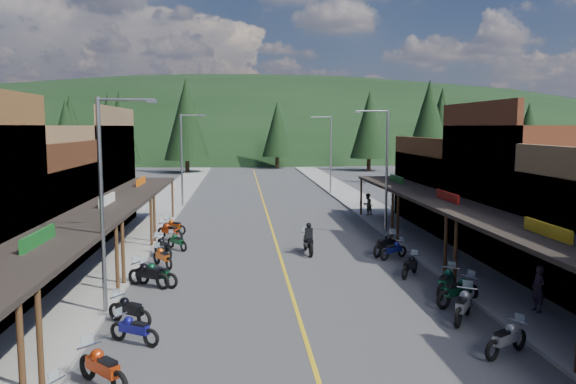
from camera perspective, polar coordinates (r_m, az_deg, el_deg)
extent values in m
plane|color=#38383A|center=(27.54, -0.38, -7.93)|extent=(220.00, 220.00, 0.00)
cube|color=gold|center=(47.13, -2.27, -1.79)|extent=(0.15, 90.00, 0.01)
cube|color=gray|center=(47.54, -12.81, -1.80)|extent=(3.40, 94.00, 0.15)
cube|color=gray|center=(48.29, 8.10, -1.56)|extent=(3.40, 94.00, 0.15)
cylinder|color=#472D19|center=(14.98, -25.44, -15.35)|extent=(0.16, 0.16, 3.00)
cube|color=black|center=(20.20, -23.99, -5.19)|extent=(3.20, 10.20, 0.18)
cylinder|color=#472D19|center=(16.03, -23.90, -13.81)|extent=(0.16, 0.16, 3.00)
cylinder|color=#472D19|center=(24.35, -16.98, -6.55)|extent=(0.16, 0.16, 3.00)
cube|color=#14591E|center=(20.16, -24.02, -4.63)|extent=(0.12, 3.00, 0.70)
cube|color=#3F2111|center=(29.65, -20.61, -1.21)|extent=(0.30, 9.00, 6.20)
cube|color=black|center=(29.30, -17.87, -1.39)|extent=(3.20, 9.00, 0.18)
cylinder|color=#472D19|center=(25.49, -16.42, -5.94)|extent=(0.16, 0.16, 3.00)
cylinder|color=#472D19|center=(33.03, -13.73, -3.01)|extent=(0.16, 0.16, 3.00)
cube|color=silver|center=(29.28, -17.89, -1.00)|extent=(0.12, 3.00, 0.70)
cube|color=brown|center=(39.85, -22.25, 1.22)|extent=(8.00, 10.20, 7.00)
cube|color=brown|center=(38.83, -16.85, 2.19)|extent=(0.30, 10.20, 8.20)
cube|color=black|center=(38.65, -14.69, 0.60)|extent=(3.20, 10.20, 0.18)
cylinder|color=#472D19|center=(34.20, -13.42, -2.67)|extent=(0.16, 0.16, 3.00)
cylinder|color=#472D19|center=(43.03, -11.65, -0.73)|extent=(0.16, 0.16, 3.00)
cube|color=#CC590C|center=(38.63, -14.70, 0.89)|extent=(0.12, 3.00, 0.70)
cube|color=black|center=(21.92, 24.77, -4.33)|extent=(3.20, 10.20, 0.18)
cylinder|color=#472D19|center=(25.55, 16.65, -5.92)|extent=(0.16, 0.16, 3.00)
cube|color=gold|center=(21.88, 24.80, -3.82)|extent=(0.12, 3.00, 0.70)
cube|color=#562B19|center=(32.70, 24.63, 0.02)|extent=(8.00, 9.00, 7.00)
cube|color=#562B19|center=(30.93, 18.46, 1.05)|extent=(0.30, 9.00, 8.20)
cube|color=black|center=(30.51, 15.88, -1.01)|extent=(3.20, 9.00, 0.18)
cylinder|color=#472D19|center=(26.64, 15.71, -5.38)|extent=(0.16, 0.16, 3.00)
cylinder|color=#472D19|center=(33.92, 11.10, -2.69)|extent=(0.16, 0.16, 3.00)
cube|color=#B2140F|center=(30.49, 15.89, -0.64)|extent=(0.12, 3.00, 0.70)
cube|color=#4C2D16|center=(41.38, 18.04, 0.18)|extent=(8.00, 10.20, 5.00)
cube|color=#4C2D16|center=(39.98, 12.98, 0.99)|extent=(0.30, 10.20, 6.20)
cube|color=black|center=(39.57, 10.98, 0.83)|extent=(3.20, 10.20, 0.18)
cylinder|color=#472D19|center=(35.06, 10.56, -2.37)|extent=(0.16, 0.16, 3.00)
cylinder|color=#472D19|center=(43.72, 7.44, -0.53)|extent=(0.16, 0.16, 3.00)
cube|color=#14591E|center=(39.55, 10.98, 1.12)|extent=(0.12, 3.00, 0.70)
cylinder|color=gray|center=(21.38, -18.40, -1.60)|extent=(0.16, 0.16, 8.00)
cylinder|color=gray|center=(20.98, -16.11, 9.01)|extent=(2.00, 0.10, 0.10)
cube|color=gray|center=(20.83, -13.65, 8.97)|extent=(0.35, 0.18, 0.12)
cylinder|color=gray|center=(48.92, -10.75, 3.11)|extent=(0.16, 0.16, 8.00)
cylinder|color=gray|center=(48.75, -9.67, 7.71)|extent=(2.00, 0.10, 0.10)
cube|color=gray|center=(48.68, -8.61, 7.67)|extent=(0.35, 0.18, 0.12)
cylinder|color=gray|center=(35.89, 9.98, 1.87)|extent=(0.16, 0.16, 8.00)
cylinder|color=gray|center=(35.54, 8.54, 8.14)|extent=(2.00, 0.10, 0.10)
cube|color=gray|center=(35.34, 7.10, 8.09)|extent=(0.35, 0.18, 0.12)
cylinder|color=gray|center=(57.39, 4.37, 3.72)|extent=(0.16, 0.16, 8.00)
cylinder|color=gray|center=(57.17, 3.40, 7.63)|extent=(2.00, 0.10, 0.10)
cube|color=gray|center=(57.04, 2.50, 7.59)|extent=(0.35, 0.18, 0.12)
ellipsoid|color=black|center=(161.73, -4.12, 4.21)|extent=(310.00, 140.00, 60.00)
cylinder|color=black|center=(99.21, -17.63, 2.94)|extent=(0.60, 0.60, 2.00)
cone|color=black|center=(99.03, -17.76, 6.55)|extent=(5.88, 5.88, 10.50)
cylinder|color=black|center=(85.15, -10.19, 2.58)|extent=(0.60, 0.60, 2.00)
cone|color=black|center=(84.95, -10.29, 7.29)|extent=(6.72, 6.72, 12.00)
cylinder|color=black|center=(92.96, -1.09, 3.02)|extent=(0.60, 0.60, 2.00)
cone|color=black|center=(92.77, -1.10, 6.41)|extent=(5.04, 5.04, 9.00)
cylinder|color=black|center=(89.07, 8.20, 2.79)|extent=(0.60, 0.60, 2.00)
cone|color=black|center=(88.87, 8.26, 6.82)|extent=(5.88, 5.88, 10.50)
cylinder|color=black|center=(105.13, 15.25, 3.21)|extent=(0.60, 0.60, 2.00)
cone|color=black|center=(104.97, 15.37, 7.03)|extent=(6.72, 6.72, 12.00)
cylinder|color=black|center=(102.71, 23.10, 2.84)|extent=(0.60, 0.60, 2.00)
cone|color=black|center=(102.54, 23.24, 5.90)|extent=(5.04, 5.04, 9.00)
cylinder|color=black|center=(107.01, -21.11, 3.06)|extent=(0.60, 0.60, 2.00)
cone|color=black|center=(106.85, -21.25, 6.40)|extent=(5.88, 5.88, 10.50)
cylinder|color=black|center=(69.74, -21.44, 1.33)|extent=(0.60, 0.60, 2.00)
cone|color=black|center=(69.49, -21.61, 5.44)|extent=(4.48, 4.48, 8.00)
cylinder|color=black|center=(76.40, 15.13, 1.99)|extent=(0.60, 0.60, 2.00)
cone|color=black|center=(76.17, 15.25, 6.04)|extent=(4.93, 4.93, 8.80)
cylinder|color=black|center=(78.44, -16.56, 2.06)|extent=(0.60, 0.60, 2.00)
cone|color=black|center=(78.21, -16.70, 6.30)|extent=(5.38, 5.38, 9.60)
cylinder|color=black|center=(68.50, 13.98, 1.51)|extent=(0.60, 0.60, 2.00)
cone|color=black|center=(68.24, 14.12, 6.70)|extent=(5.82, 5.82, 10.40)
imported|color=#281E2E|center=(22.85, 24.08, -8.95)|extent=(0.46, 0.67, 1.75)
imported|color=brown|center=(43.59, 8.07, -1.23)|extent=(0.94, 0.86, 1.69)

